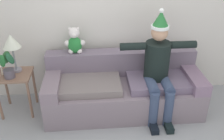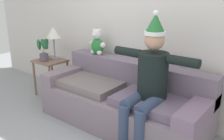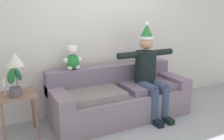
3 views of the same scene
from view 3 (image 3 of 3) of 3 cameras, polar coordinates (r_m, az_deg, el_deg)
back_wall at (r=4.06m, az=-1.71°, el=9.47°), size 7.00×0.10×2.70m
couch at (r=3.84m, az=1.72°, el=-6.60°), size 2.20×0.86×0.80m
person_seated at (r=3.81m, az=8.86°, el=-0.00°), size 1.02×0.77×1.51m
teddy_bear at (r=3.64m, az=-9.46°, el=2.73°), size 0.29×0.17×0.38m
side_table at (r=3.40m, az=-21.78°, el=-7.22°), size 0.47×0.43×0.62m
table_lamp at (r=3.34m, az=-22.34°, el=1.96°), size 0.24×0.24×0.53m
potted_plant at (r=3.21m, az=-22.46°, el=-2.80°), size 0.22×0.24×0.39m
candle_tall at (r=3.29m, az=-24.45°, el=-3.27°), size 0.04×0.04×0.23m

